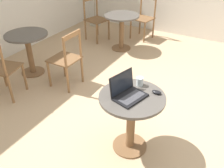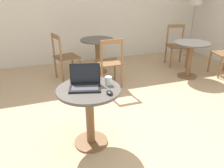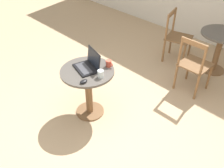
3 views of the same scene
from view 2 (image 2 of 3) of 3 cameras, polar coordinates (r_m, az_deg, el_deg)
name	(u,v)px [view 2 (image 2 of 3)]	position (r m, az deg, el deg)	size (l,w,h in m)	color
ground_plane	(135,139)	(2.74, 5.90, -14.01)	(16.00, 16.00, 0.00)	tan
wall_back	(77,3)	(5.26, -9.13, 20.25)	(9.40, 0.06, 2.70)	silver
cafe_table_near	(89,104)	(2.40, -5.92, -5.33)	(0.68, 0.68, 0.71)	brown
cafe_table_mid	(191,52)	(4.57, 19.86, 7.85)	(0.68, 0.68, 0.71)	brown
cafe_table_far	(97,48)	(4.57, -3.83, 9.24)	(0.68, 0.68, 0.71)	brown
chair_mid_back	(176,46)	(5.25, 16.45, 9.60)	(0.50, 0.50, 0.90)	brown
chair_far_front	(109,63)	(3.86, -0.69, 5.51)	(0.42, 0.42, 0.90)	brown
chair_far_left	(65,57)	(4.28, -12.27, 6.85)	(0.51, 0.51, 0.90)	brown
floor_lamp	(195,5)	(6.03, 20.94, 18.82)	(0.31, 0.31, 1.51)	#9E937F
laptop	(85,83)	(2.32, -7.05, 0.25)	(0.38, 0.33, 0.23)	black
mouse	(110,93)	(2.17, -0.65, -2.24)	(0.06, 0.10, 0.03)	black
mug	(94,75)	(2.55, -4.77, 2.45)	(0.11, 0.07, 0.09)	#C64C38
drinking_glass	(108,81)	(2.36, -0.97, 0.85)	(0.08, 0.08, 0.09)	silver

